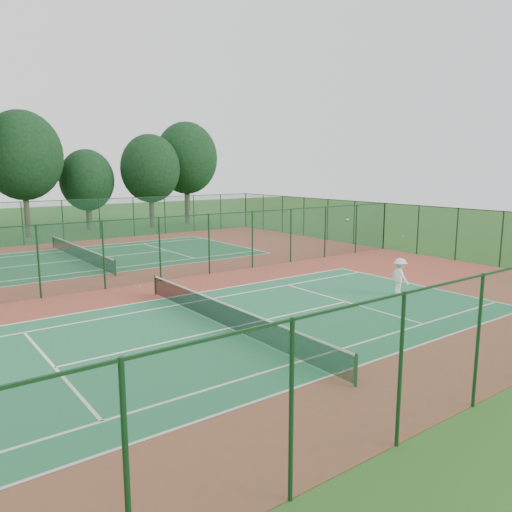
{
  "coord_description": "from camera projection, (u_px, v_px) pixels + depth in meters",
  "views": [
    {
      "loc": [
        -10.05,
        -24.26,
        6.03
      ],
      "look_at": [
        4.95,
        -4.07,
        1.6
      ],
      "focal_mm": 35.0,
      "sensor_mm": 36.0,
      "label": 1
    }
  ],
  "objects": [
    {
      "name": "ground",
      "position": [
        134.0,
        285.0,
        26.13
      ],
      "size": [
        120.0,
        120.0,
        0.0
      ],
      "primitive_type": "plane",
      "color": "#26531A",
      "rests_on": "ground"
    },
    {
      "name": "red_pad",
      "position": [
        134.0,
        285.0,
        26.13
      ],
      "size": [
        40.0,
        36.0,
        0.01
      ],
      "primitive_type": "cube",
      "color": "brown",
      "rests_on": "ground"
    },
    {
      "name": "court_near",
      "position": [
        229.0,
        328.0,
        19.01
      ],
      "size": [
        23.77,
        10.97,
        0.01
      ],
      "primitive_type": "cube",
      "color": "#216B43",
      "rests_on": "red_pad"
    },
    {
      "name": "court_far",
      "position": [
        80.0,
        260.0,
        33.24
      ],
      "size": [
        23.77,
        10.97,
        0.01
      ],
      "primitive_type": "cube",
      "color": "#1C5931",
      "rests_on": "red_pad"
    },
    {
      "name": "fence_north",
      "position": [
        43.0,
        222.0,
        40.06
      ],
      "size": [
        40.0,
        0.09,
        3.5
      ],
      "color": "#1A4F31",
      "rests_on": "ground"
    },
    {
      "name": "fence_south",
      "position": [
        442.0,
        354.0,
        11.59
      ],
      "size": [
        40.0,
        0.09,
        3.5
      ],
      "color": "#194D2D",
      "rests_on": "ground"
    },
    {
      "name": "fence_east",
      "position": [
        384.0,
        226.0,
        37.57
      ],
      "size": [
        0.09,
        36.0,
        3.5
      ],
      "rotation": [
        0.0,
        0.0,
        1.57
      ],
      "color": "#174727",
      "rests_on": "ground"
    },
    {
      "name": "fence_divider",
      "position": [
        133.0,
        252.0,
        25.83
      ],
      "size": [
        40.0,
        0.09,
        3.5
      ],
      "color": "#17462C",
      "rests_on": "ground"
    },
    {
      "name": "tennis_net_near",
      "position": [
        229.0,
        315.0,
        18.92
      ],
      "size": [
        0.1,
        12.9,
        0.97
      ],
      "color": "#153A1F",
      "rests_on": "ground"
    },
    {
      "name": "tennis_net_far",
      "position": [
        79.0,
        252.0,
        33.15
      ],
      "size": [
        0.1,
        12.9,
        0.97
      ],
      "color": "#153C1C",
      "rests_on": "ground"
    },
    {
      "name": "player_near",
      "position": [
        400.0,
        276.0,
        24.0
      ],
      "size": [
        0.93,
        1.27,
        1.76
      ],
      "primitive_type": "imported",
      "rotation": [
        0.0,
        0.0,
        1.31
      ],
      "color": "white",
      "rests_on": "court_near"
    },
    {
      "name": "stray_ball_a",
      "position": [
        166.0,
        284.0,
        26.21
      ],
      "size": [
        0.07,
        0.07,
        0.07
      ],
      "primitive_type": "sphere",
      "color": "#B7D331",
      "rests_on": "red_pad"
    },
    {
      "name": "stray_ball_b",
      "position": [
        183.0,
        281.0,
        26.82
      ],
      "size": [
        0.07,
        0.07,
        0.07
      ],
      "primitive_type": "sphere",
      "color": "#C5D431",
      "rests_on": "red_pad"
    },
    {
      "name": "stray_ball_c",
      "position": [
        140.0,
        287.0,
        25.55
      ],
      "size": [
        0.07,
        0.07,
        0.07
      ],
      "primitive_type": "sphere",
      "color": "#DEF038",
      "rests_on": "red_pad"
    },
    {
      "name": "evergreen_row",
      "position": [
        33.0,
        235.0,
        45.6
      ],
      "size": [
        39.0,
        5.0,
        12.0
      ],
      "primitive_type": null,
      "color": "black",
      "rests_on": "ground"
    }
  ]
}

